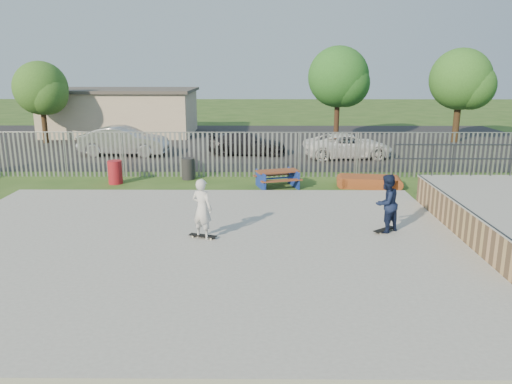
{
  "coord_description": "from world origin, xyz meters",
  "views": [
    {
      "loc": [
        1.89,
        -12.78,
        4.9
      ],
      "look_at": [
        1.77,
        2.0,
        1.1
      ],
      "focal_mm": 35.0,
      "sensor_mm": 36.0,
      "label": 1
    }
  ],
  "objects_px": {
    "car_white": "(348,146)",
    "car_silver": "(124,141)",
    "tree_left": "(41,88)",
    "car_dark": "(247,143)",
    "skater_navy": "(386,203)",
    "skater_white": "(202,209)",
    "tree_right": "(461,79)",
    "picnic_table": "(277,179)",
    "tree_mid": "(338,77)",
    "trash_bin_grey": "(188,169)",
    "trash_bin_red": "(115,172)",
    "funbox": "(369,182)"
  },
  "relations": [
    {
      "from": "car_silver",
      "to": "skater_white",
      "type": "xyz_separation_m",
      "value": [
        5.86,
        -13.81,
        0.19
      ]
    },
    {
      "from": "skater_white",
      "to": "tree_right",
      "type": "bearing_deg",
      "value": -98.56
    },
    {
      "from": "car_dark",
      "to": "tree_right",
      "type": "xyz_separation_m",
      "value": [
        13.28,
        4.67,
        3.31
      ]
    },
    {
      "from": "funbox",
      "to": "trash_bin_red",
      "type": "bearing_deg",
      "value": -175.24
    },
    {
      "from": "trash_bin_red",
      "to": "tree_mid",
      "type": "xyz_separation_m",
      "value": [
        11.16,
        12.75,
        3.59
      ]
    },
    {
      "from": "car_silver",
      "to": "tree_right",
      "type": "xyz_separation_m",
      "value": [
        20.02,
        4.98,
        3.15
      ]
    },
    {
      "from": "car_dark",
      "to": "skater_navy",
      "type": "bearing_deg",
      "value": -158.54
    },
    {
      "from": "car_white",
      "to": "funbox",
      "type": "bearing_deg",
      "value": 170.97
    },
    {
      "from": "trash_bin_grey",
      "to": "skater_white",
      "type": "xyz_separation_m",
      "value": [
        1.53,
        -8.02,
        0.54
      ]
    },
    {
      "from": "car_white",
      "to": "tree_left",
      "type": "distance_m",
      "value": 19.25
    },
    {
      "from": "funbox",
      "to": "skater_white",
      "type": "xyz_separation_m",
      "value": [
        -6.08,
        -6.65,
        0.79
      ]
    },
    {
      "from": "skater_white",
      "to": "skater_navy",
      "type": "bearing_deg",
      "value": -145.21
    },
    {
      "from": "tree_left",
      "to": "skater_white",
      "type": "bearing_deg",
      "value": -56.51
    },
    {
      "from": "car_white",
      "to": "tree_left",
      "type": "relative_size",
      "value": 0.92
    },
    {
      "from": "car_silver",
      "to": "car_white",
      "type": "relative_size",
      "value": 1.02
    },
    {
      "from": "tree_left",
      "to": "tree_right",
      "type": "height_order",
      "value": "tree_right"
    },
    {
      "from": "funbox",
      "to": "car_dark",
      "type": "relative_size",
      "value": 0.53
    },
    {
      "from": "funbox",
      "to": "tree_left",
      "type": "height_order",
      "value": "tree_left"
    },
    {
      "from": "trash_bin_grey",
      "to": "car_dark",
      "type": "xyz_separation_m",
      "value": [
        2.42,
        6.1,
        0.18
      ]
    },
    {
      "from": "tree_left",
      "to": "car_dark",
      "type": "bearing_deg",
      "value": -17.53
    },
    {
      "from": "car_white",
      "to": "car_silver",
      "type": "bearing_deg",
      "value": 79.46
    },
    {
      "from": "trash_bin_red",
      "to": "tree_mid",
      "type": "height_order",
      "value": "tree_mid"
    },
    {
      "from": "car_white",
      "to": "skater_navy",
      "type": "bearing_deg",
      "value": 168.15
    },
    {
      "from": "picnic_table",
      "to": "tree_right",
      "type": "relative_size",
      "value": 0.34
    },
    {
      "from": "picnic_table",
      "to": "skater_white",
      "type": "distance_m",
      "value": 6.96
    },
    {
      "from": "skater_navy",
      "to": "tree_left",
      "type": "bearing_deg",
      "value": -83.57
    },
    {
      "from": "car_silver",
      "to": "tree_mid",
      "type": "relative_size",
      "value": 0.79
    },
    {
      "from": "tree_mid",
      "to": "car_white",
      "type": "bearing_deg",
      "value": -93.18
    },
    {
      "from": "picnic_table",
      "to": "skater_white",
      "type": "xyz_separation_m",
      "value": [
        -2.31,
        -6.53,
        0.64
      ]
    },
    {
      "from": "picnic_table",
      "to": "tree_mid",
      "type": "xyz_separation_m",
      "value": [
        4.36,
        13.38,
        3.72
      ]
    },
    {
      "from": "car_silver",
      "to": "funbox",
      "type": "bearing_deg",
      "value": -117.41
    },
    {
      "from": "trash_bin_red",
      "to": "car_white",
      "type": "bearing_deg",
      "value": 28.75
    },
    {
      "from": "trash_bin_red",
      "to": "skater_white",
      "type": "height_order",
      "value": "skater_white"
    },
    {
      "from": "tree_right",
      "to": "skater_navy",
      "type": "xyz_separation_m",
      "value": [
        -8.91,
        -18.2,
        -2.96
      ]
    },
    {
      "from": "picnic_table",
      "to": "tree_mid",
      "type": "distance_m",
      "value": 14.56
    },
    {
      "from": "trash_bin_grey",
      "to": "funbox",
      "type": "bearing_deg",
      "value": -10.21
    },
    {
      "from": "funbox",
      "to": "tree_mid",
      "type": "distance_m",
      "value": 13.83
    },
    {
      "from": "car_silver",
      "to": "car_dark",
      "type": "bearing_deg",
      "value": -83.8
    },
    {
      "from": "picnic_table",
      "to": "car_silver",
      "type": "xyz_separation_m",
      "value": [
        -8.17,
        7.28,
        0.45
      ]
    },
    {
      "from": "tree_mid",
      "to": "skater_white",
      "type": "relative_size",
      "value": 3.56
    },
    {
      "from": "car_silver",
      "to": "tree_left",
      "type": "xyz_separation_m",
      "value": [
        -6.19,
        4.4,
        2.62
      ]
    },
    {
      "from": "trash_bin_red",
      "to": "car_white",
      "type": "distance_m",
      "value": 12.3
    },
    {
      "from": "tree_right",
      "to": "skater_white",
      "type": "xyz_separation_m",
      "value": [
        -14.16,
        -18.79,
        -2.96
      ]
    },
    {
      "from": "skater_navy",
      "to": "car_white",
      "type": "bearing_deg",
      "value": -132.81
    },
    {
      "from": "trash_bin_red",
      "to": "car_silver",
      "type": "relative_size",
      "value": 0.21
    },
    {
      "from": "tree_mid",
      "to": "picnic_table",
      "type": "bearing_deg",
      "value": -108.06
    },
    {
      "from": "car_white",
      "to": "tree_left",
      "type": "bearing_deg",
      "value": 67.28
    },
    {
      "from": "car_white",
      "to": "car_dark",
      "type": "bearing_deg",
      "value": 71.97
    },
    {
      "from": "car_white",
      "to": "tree_mid",
      "type": "height_order",
      "value": "tree_mid"
    },
    {
      "from": "trash_bin_grey",
      "to": "skater_navy",
      "type": "relative_size",
      "value": 0.55
    }
  ]
}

